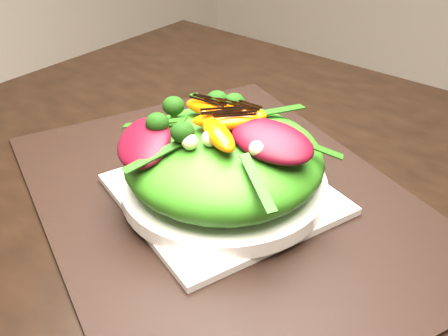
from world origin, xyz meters
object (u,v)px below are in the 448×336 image
Objects in this scene: placemat at (224,198)px; orange_segment at (234,119)px; salad_bowl at (224,185)px; plate_base at (224,194)px; lettuce_mound at (224,159)px.

orange_segment is (0.00, 0.01, 0.11)m from placemat.
plate_base is at bearing 0.00° from salad_bowl.
placemat is at bearing -112.12° from orange_segment.
plate_base is 0.94× the size of salad_bowl.
orange_segment reaches higher than placemat.
plate_base is at bearing -26.57° from placemat.
lettuce_mound is at bearing -26.57° from placemat.
salad_bowl is 3.73× the size of orange_segment.
salad_bowl is at bearing -112.12° from orange_segment.
plate_base is 0.10m from orange_segment.
placemat is at bearing 153.43° from lettuce_mound.
placemat is 2.22× the size of salad_bowl.
orange_segment is at bearing 67.88° from salad_bowl.
placemat is 2.34× the size of lettuce_mound.
placemat is 8.27× the size of orange_segment.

